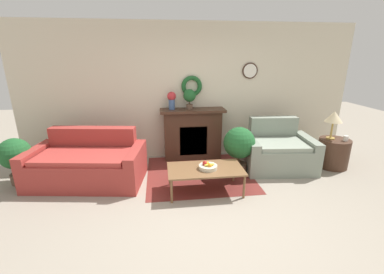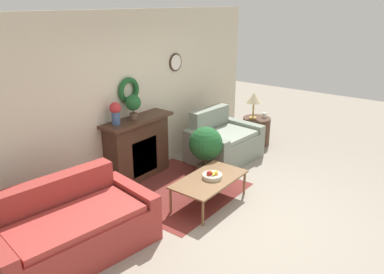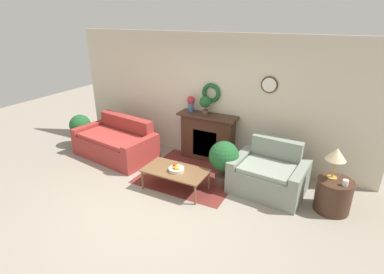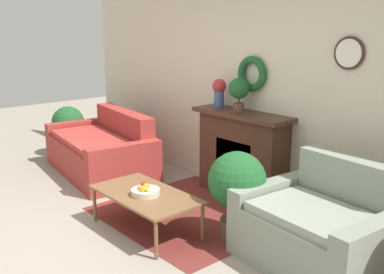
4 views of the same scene
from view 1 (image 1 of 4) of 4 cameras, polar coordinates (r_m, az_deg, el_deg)
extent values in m
plane|color=gray|center=(3.59, 4.31, -17.65)|extent=(16.00, 16.00, 0.00)
cube|color=maroon|center=(4.75, 1.56, -8.11)|extent=(1.87, 1.74, 0.01)
cube|color=beige|center=(5.31, -0.48, 9.91)|extent=(6.80, 0.06, 2.70)
cylinder|color=#382319|center=(5.51, 12.76, 14.17)|extent=(0.32, 0.02, 0.32)
cylinder|color=white|center=(5.50, 12.80, 14.16)|extent=(0.27, 0.01, 0.27)
torus|color=#1E5628|center=(5.22, -0.07, 11.22)|extent=(0.41, 0.09, 0.41)
cube|color=#42281C|center=(5.31, 0.10, 0.47)|extent=(1.16, 0.34, 1.00)
cube|color=black|center=(5.18, 0.33, -0.88)|extent=(0.55, 0.02, 0.60)
cube|color=orange|center=(5.20, 0.34, -1.69)|extent=(0.44, 0.01, 0.33)
cube|color=#42281C|center=(5.14, 0.16, 5.92)|extent=(1.30, 0.41, 0.05)
cube|color=#9E332D|center=(4.63, -22.68, -7.16)|extent=(1.60, 0.98, 0.46)
cube|color=#9E332D|center=(4.98, -20.77, -2.74)|extent=(1.52, 0.43, 0.86)
cube|color=#9E332D|center=(5.08, -31.01, -5.35)|extent=(0.31, 1.00, 0.60)
cube|color=#9E332D|center=(4.44, -12.23, -6.24)|extent=(0.31, 1.00, 0.60)
cube|color=#AD3832|center=(4.53, -23.09, -4.04)|extent=(1.53, 0.91, 0.08)
cube|color=gray|center=(5.08, 18.79, -4.50)|extent=(0.99, 0.83, 0.47)
cube|color=gray|center=(5.42, 17.30, -0.42)|extent=(0.94, 0.29, 0.91)
cube|color=gray|center=(4.98, 12.55, -3.51)|extent=(0.26, 0.97, 0.61)
cube|color=gray|center=(5.36, 23.97, -3.13)|extent=(0.26, 0.97, 0.61)
cube|color=gray|center=(4.98, 19.10, -1.57)|extent=(0.95, 0.76, 0.08)
cube|color=brown|center=(4.02, 2.99, -7.11)|extent=(1.17, 0.64, 0.03)
cylinder|color=brown|center=(3.81, -4.56, -11.99)|extent=(0.04, 0.04, 0.37)
cylinder|color=brown|center=(4.00, 11.51, -10.81)|extent=(0.04, 0.04, 0.37)
cylinder|color=brown|center=(4.30, -4.95, -8.34)|extent=(0.04, 0.04, 0.37)
cylinder|color=brown|center=(4.47, 9.26, -7.48)|extent=(0.04, 0.04, 0.37)
cylinder|color=beige|center=(3.99, 3.58, -6.66)|extent=(0.29, 0.29, 0.06)
sphere|color=#B2231E|center=(3.98, 2.92, -5.88)|extent=(0.08, 0.08, 0.08)
sphere|color=orange|center=(3.99, 3.32, -5.91)|extent=(0.07, 0.07, 0.07)
sphere|color=orange|center=(3.93, 3.99, -6.30)|extent=(0.07, 0.07, 0.07)
ellipsoid|color=yellow|center=(3.94, 3.89, -6.17)|extent=(0.17, 0.07, 0.04)
cylinder|color=#42281C|center=(5.64, 28.86, -3.13)|extent=(0.56, 0.56, 0.55)
cylinder|color=#B28E42|center=(5.56, 28.38, -0.21)|extent=(0.16, 0.16, 0.02)
cylinder|color=#B28E42|center=(5.52, 28.63, 1.42)|extent=(0.03, 0.03, 0.31)
cone|color=beige|center=(5.46, 29.02, 3.99)|extent=(0.32, 0.32, 0.20)
cylinder|color=silver|center=(5.55, 31.00, -0.24)|extent=(0.09, 0.09, 0.10)
cylinder|color=#3D5684|center=(5.11, -4.51, 7.22)|extent=(0.12, 0.12, 0.20)
sphere|color=#B72D33|center=(5.09, -4.56, 9.03)|extent=(0.17, 0.17, 0.17)
cylinder|color=brown|center=(5.13, -0.56, 6.74)|extent=(0.13, 0.13, 0.10)
cylinder|color=#4C3823|center=(5.12, -0.56, 7.65)|extent=(0.02, 0.02, 0.07)
sphere|color=#1E5628|center=(5.10, -0.57, 9.20)|extent=(0.25, 0.25, 0.25)
cylinder|color=brown|center=(5.28, -33.86, -7.58)|extent=(0.28, 0.28, 0.18)
cylinder|color=#4C3823|center=(5.22, -34.16, -6.00)|extent=(0.04, 0.04, 0.14)
sphere|color=#1E5628|center=(5.13, -34.71, -3.05)|extent=(0.51, 0.51, 0.51)
cylinder|color=brown|center=(4.81, 10.12, -6.82)|extent=(0.31, 0.31, 0.20)
cylinder|color=#4C3823|center=(4.74, 10.24, -4.89)|extent=(0.05, 0.05, 0.15)
sphere|color=#1E5628|center=(4.63, 10.45, -1.27)|extent=(0.56, 0.56, 0.56)
camera|label=2|loc=(3.53, -87.35, 13.51)|focal=35.00mm
camera|label=3|loc=(3.33, 97.30, 14.79)|focal=28.00mm
camera|label=4|loc=(4.31, 67.80, 6.26)|focal=42.00mm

